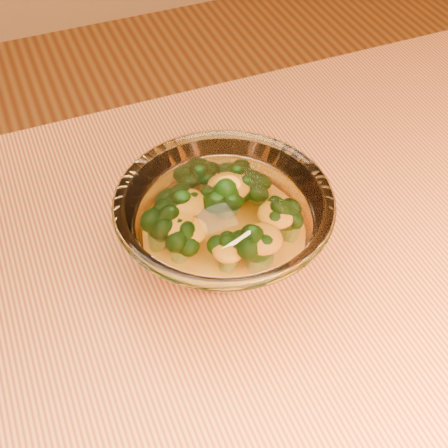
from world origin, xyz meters
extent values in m
cube|color=#C7793B|center=(0.00, 0.00, 0.73)|extent=(1.20, 0.80, 0.04)
cylinder|color=brown|center=(0.54, 0.34, 0.35)|extent=(0.06, 0.06, 0.71)
ellipsoid|color=white|center=(0.02, 0.12, 0.76)|extent=(0.09, 0.09, 0.02)
torus|color=white|center=(0.02, 0.12, 0.83)|extent=(0.20, 0.20, 0.01)
ellipsoid|color=orange|center=(0.02, 0.12, 0.78)|extent=(0.11, 0.11, 0.03)
camera|label=1|loc=(-0.13, -0.25, 1.22)|focal=50.00mm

